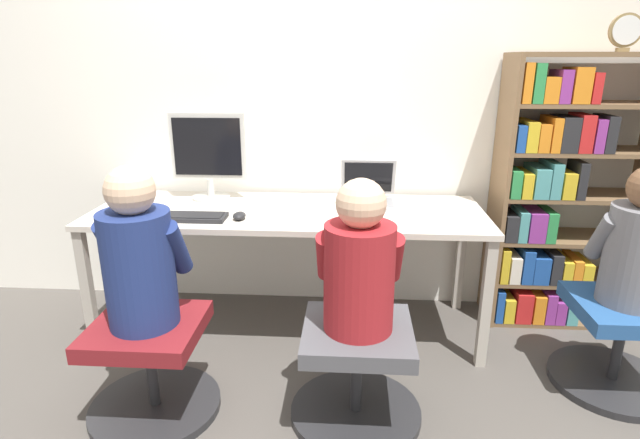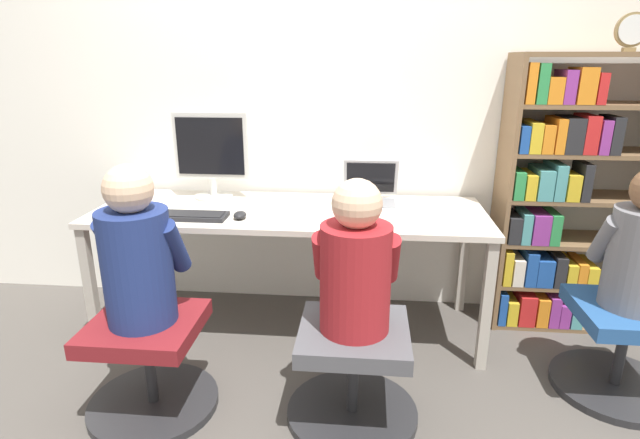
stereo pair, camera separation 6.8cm
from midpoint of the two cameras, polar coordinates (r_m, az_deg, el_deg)
The scene contains 14 objects.
ground_plane at distance 2.71m, azimuth -3.67°, elevation -15.79°, with size 14.00×14.00×0.00m, color #4C4742.
wall_back at distance 3.03m, azimuth -1.83°, elevation 14.08°, with size 10.00×0.05×2.60m.
desk at distance 2.74m, azimuth -2.79°, elevation -0.10°, with size 2.12×0.71×0.72m.
desktop_monitor at distance 2.95m, azimuth -11.68°, elevation 7.20°, with size 0.43×0.22×0.49m.
laptop at distance 2.83m, azimuth 6.44°, elevation 2.79°, with size 0.31×0.33×0.24m.
keyboard at distance 2.65m, azimuth -14.16°, elevation 0.43°, with size 0.41×0.14×0.03m.
computer_mouse_by_keyboard at distance 2.58m, azimuth -8.39°, elevation 0.50°, with size 0.06×0.09×0.04m.
office_chair_left at distance 2.39m, azimuth -18.12°, elevation -15.31°, with size 0.57×0.57×0.44m.
office_chair_right at distance 2.23m, azimuth 4.71°, elevation -16.93°, with size 0.57×0.57×0.44m.
person_at_monitor at distance 2.16m, azimuth -19.37°, elevation -3.79°, with size 0.35×0.32×0.68m.
person_at_laptop at distance 2.00m, azimuth 5.07°, elevation -5.27°, with size 0.35×0.31×0.63m.
bookshelf at distance 3.08m, azimuth 26.26°, elevation 1.74°, with size 0.83×0.32×1.53m.
desk_clock at distance 3.00m, azimuth 32.67°, elevation 17.69°, with size 0.16×0.03×0.18m.
office_chair_side at distance 2.78m, azimuth 31.85°, elevation -12.30°, with size 0.57×0.57×0.44m.
Camera 2 is at (0.41, -2.22, 1.50)m, focal length 28.00 mm.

